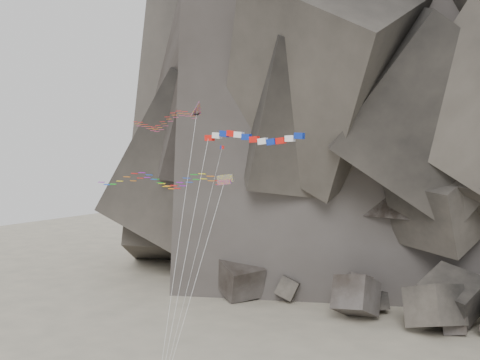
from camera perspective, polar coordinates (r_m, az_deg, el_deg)
The scene contains 6 objects.
headland at distance 119.73m, azimuth 18.44°, elevation 11.59°, with size 110.00×70.00×84.00m, color #4D473F, non-canonical shape.
boulder_field at distance 87.36m, azimuth 14.26°, elevation -11.43°, with size 46.85×13.80×8.40m.
delta_kite at distance 62.01m, azimuth -7.52°, elevation 5.54°, with size 12.56×12.12×27.33m.
banner_kite at distance 52.23m, azimuth 1.04°, elevation 3.94°, with size 9.69×8.85×24.25m.
parafoil_kite at distance 58.62m, azimuth -8.01°, elevation 0.05°, with size 15.80×9.32×20.31m.
pennant_kite at distance 54.51m, azimuth -3.48°, elevation -4.01°, with size 0.48×10.72×22.87m.
Camera 1 is at (27.05, -45.28, 24.24)m, focal length 45.00 mm.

